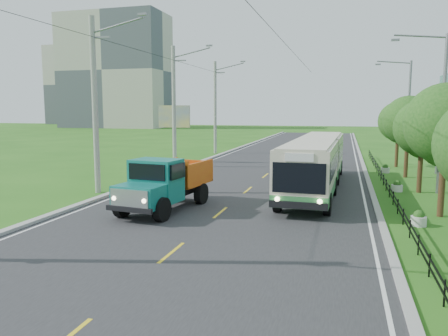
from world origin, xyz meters
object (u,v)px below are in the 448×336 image
at_px(pole_far, 215,107).
at_px(tree_fifth, 409,123).
at_px(planter_near, 419,219).
at_px(dump_truck, 165,180).
at_px(pole_near, 95,105).
at_px(planter_mid, 397,187).
at_px(pole_mid, 174,106).
at_px(streetlight_far, 407,109).
at_px(bus, 316,160).
at_px(billboard_left, 174,120).
at_px(tree_third, 446,128).
at_px(tree_fourth, 423,131).
at_px(planter_far, 385,169).
at_px(tree_back, 399,124).
at_px(streetlight_mid, 440,108).

xyz_separation_m(pole_far, tree_fifth, (18.12, -12.86, -1.24)).
distance_m(planter_near, dump_truck, 11.39).
height_order(pole_near, planter_mid, pole_near).
bearing_deg(planter_mid, pole_mid, 157.46).
bearing_deg(streetlight_far, bus, -114.60).
xyz_separation_m(pole_mid, tree_fifth, (18.12, -0.86, -1.24)).
height_order(pole_mid, tree_fifth, pole_mid).
bearing_deg(billboard_left, pole_mid, -67.58).
height_order(tree_third, billboard_left, tree_third).
height_order(pole_near, planter_near, pole_near).
relative_size(pole_near, tree_fifth, 1.72).
distance_m(tree_fourth, bus, 6.27).
distance_m(pole_mid, planter_near, 23.08).
bearing_deg(billboard_left, planter_far, -6.31).
bearing_deg(billboard_left, tree_fourth, -26.99).
relative_size(tree_back, streetlight_mid, 0.61).
distance_m(pole_near, planter_near, 17.79).
xyz_separation_m(planter_near, planter_far, (0.00, 16.00, 0.00)).
relative_size(streetlight_mid, planter_near, 13.54).
bearing_deg(streetlight_far, pole_mid, -159.68).
bearing_deg(dump_truck, pole_near, 158.46).
distance_m(pole_mid, streetlight_far, 20.16).
height_order(pole_near, tree_fifth, pole_near).
bearing_deg(tree_back, planter_mid, -95.91).
bearing_deg(streetlight_mid, planter_far, 104.32).
bearing_deg(streetlight_mid, tree_third, -97.64).
bearing_deg(pole_far, bus, -58.34).
relative_size(planter_near, planter_far, 1.00).
bearing_deg(bus, streetlight_mid, 7.82).
height_order(streetlight_far, planter_mid, streetlight_far).
bearing_deg(bus, billboard_left, 143.01).
distance_m(streetlight_mid, billboard_left, 22.51).
xyz_separation_m(pole_far, planter_mid, (16.86, -19.00, -4.81)).
distance_m(pole_near, streetlight_far, 26.80).
distance_m(pole_near, bus, 13.30).
bearing_deg(pole_far, tree_third, -53.91).
xyz_separation_m(pole_near, pole_far, (0.00, 24.00, 0.00)).
relative_size(planter_mid, dump_truck, 0.11).
bearing_deg(tree_fifth, billboard_left, 168.72).
bearing_deg(tree_fourth, pole_mid, 159.26).
height_order(pole_far, planter_far, pole_far).
xyz_separation_m(tree_third, planter_far, (-1.26, 13.86, -3.70)).
bearing_deg(bus, pole_far, 123.34).
relative_size(pole_mid, tree_fifth, 1.72).
relative_size(tree_third, tree_back, 1.09).
bearing_deg(tree_fourth, planter_mid, -173.61).
relative_size(pole_far, tree_third, 1.67).
relative_size(tree_fifth, planter_mid, 8.66).
bearing_deg(pole_mid, tree_fifth, -2.71).
bearing_deg(dump_truck, planter_mid, 42.59).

